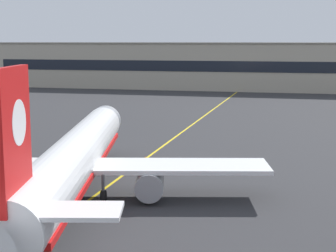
% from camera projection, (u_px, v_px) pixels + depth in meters
% --- Properties ---
extents(ground_plane, '(400.00, 400.00, 0.00)m').
position_uv_depth(ground_plane, '(27.00, 252.00, 32.72)').
color(ground_plane, '#2D2D30').
extents(taxiway_centreline, '(3.84, 179.97, 0.01)m').
position_uv_depth(taxiway_centreline, '(153.00, 153.00, 61.54)').
color(taxiway_centreline, yellow).
rests_on(taxiway_centreline, ground).
extents(airliner_foreground, '(32.27, 41.09, 11.65)m').
position_uv_depth(airliner_foreground, '(74.00, 159.00, 43.14)').
color(airliner_foreground, white).
rests_on(airliner_foreground, ground).
extents(safety_cone_by_nose_gear, '(0.44, 0.44, 0.55)m').
position_uv_depth(safety_cone_by_nose_gear, '(145.00, 159.00, 57.69)').
color(safety_cone_by_nose_gear, orange).
rests_on(safety_cone_by_nose_gear, ground).
extents(terminal_building, '(144.76, 12.40, 12.62)m').
position_uv_depth(terminal_building, '(251.00, 66.00, 140.51)').
color(terminal_building, '#B2A893').
rests_on(terminal_building, ground).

